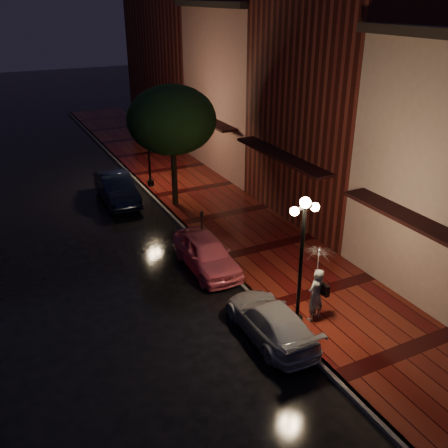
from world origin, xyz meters
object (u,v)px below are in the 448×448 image
woman_with_umbrella (318,273)px  parking_meter (202,223)px  silver_car (270,321)px  navy_car (117,188)px  streetlamp_far (148,142)px  pink_car (206,253)px  street_tree (172,122)px  streetlamp_near (301,256)px

woman_with_umbrella → parking_meter: woman_with_umbrella is taller
silver_car → woman_with_umbrella: bearing=179.8°
navy_car → silver_car: navy_car is taller
navy_car → parking_meter: (1.94, -6.17, 0.24)m
streetlamp_far → pink_car: bearing=-95.8°
navy_car → woman_with_umbrella: size_ratio=1.69×
pink_car → street_tree: bearing=79.8°
street_tree → parking_meter: 5.37m
pink_car → parking_meter: (0.75, 2.07, 0.28)m
street_tree → navy_car: street_tree is taller
streetlamp_far → street_tree: street_tree is taller
parking_meter → navy_car: bearing=116.3°
navy_car → parking_meter: size_ratio=3.28×
street_tree → streetlamp_near: bearing=-91.3°
streetlamp_near → woman_with_umbrella: 1.02m
streetlamp_far → silver_car: size_ratio=1.10×
streetlamp_far → parking_meter: size_ratio=3.29×
navy_car → street_tree: bearing=-37.5°
silver_car → navy_car: bearing=-83.6°
silver_car → street_tree: bearing=-95.1°
streetlamp_far → parking_meter: streetlamp_far is taller
pink_car → silver_car: size_ratio=1.00×
street_tree → navy_car: bearing=140.8°
streetlamp_far → navy_car: streetlamp_far is taller
navy_car → woman_with_umbrella: bearing=-76.1°
street_tree → pink_car: bearing=-100.9°
pink_car → parking_meter: parking_meter is taller
navy_car → woman_with_umbrella: woman_with_umbrella is taller
streetlamp_near → silver_car: streetlamp_near is taller
woman_with_umbrella → parking_meter: bearing=-100.7°
street_tree → streetlamp_far: bearing=94.9°
silver_car → woman_with_umbrella: size_ratio=1.54×
parking_meter → streetlamp_near: bearing=-79.4°
woman_with_umbrella → silver_car: bearing=-19.4°
streetlamp_near → silver_car: 2.24m
navy_car → woman_with_umbrella: 13.28m
streetlamp_far → pink_car: 9.54m
navy_car → pink_car: bearing=-80.1°
parking_meter → streetlamp_far: bearing=97.3°
navy_car → streetlamp_near: bearing=-78.9°
street_tree → woman_with_umbrella: (0.41, -10.98, -2.42)m
woman_with_umbrella → street_tree: bearing=-105.9°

